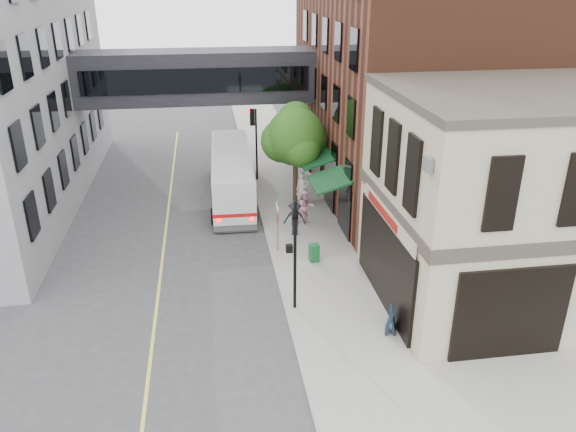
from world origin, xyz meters
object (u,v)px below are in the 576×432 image
object	(u,v)px
pedestrian_c	(295,218)
pedestrian_b	(306,207)
bus	(232,173)
sandwich_board	(391,320)
pedestrian_a	(302,189)
newspaper_box	(314,253)

from	to	relation	value
pedestrian_c	pedestrian_b	bearing A→B (deg)	70.93
bus	pedestrian_c	size ratio (longest dim) A/B	5.82
bus	sandwich_board	bearing A→B (deg)	-71.39
pedestrian_a	sandwich_board	distance (m)	12.52
bus	newspaper_box	world-z (taller)	bus
pedestrian_a	pedestrian_b	distance (m)	2.50
pedestrian_b	sandwich_board	size ratio (longest dim) A/B	1.82
pedestrian_c	bus	bearing A→B (deg)	127.23
pedestrian_a	pedestrian_c	xyz separation A→B (m)	(-1.03, -3.77, -0.09)
pedestrian_a	pedestrian_b	size ratio (longest dim) A/B	1.08
bus	pedestrian_c	world-z (taller)	bus
pedestrian_b	sandwich_board	world-z (taller)	pedestrian_b
newspaper_box	sandwich_board	xyz separation A→B (m)	(1.72, -5.79, 0.07)
pedestrian_c	newspaper_box	distance (m)	2.97
bus	pedestrian_a	xyz separation A→B (m)	(3.79, -2.11, -0.41)
bus	pedestrian_c	xyz separation A→B (m)	(2.77, -5.88, -0.50)
pedestrian_a	pedestrian_c	world-z (taller)	pedestrian_a
bus	pedestrian_b	bearing A→B (deg)	-52.39
bus	pedestrian_b	size ratio (longest dim) A/B	5.70
sandwich_board	pedestrian_a	bearing A→B (deg)	114.95
pedestrian_b	newspaper_box	size ratio (longest dim) A/B	2.14
pedestrian_a	pedestrian_b	xyz separation A→B (m)	(-0.25, -2.48, -0.07)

